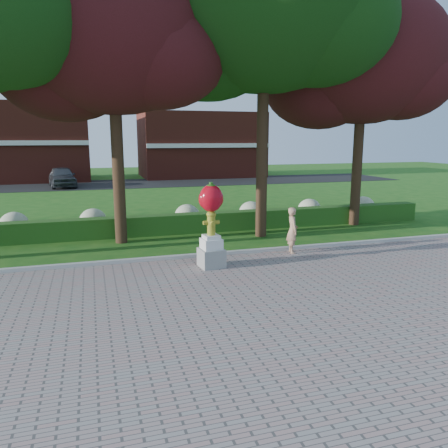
# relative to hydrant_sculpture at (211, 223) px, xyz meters

# --- Properties ---
(ground) EXTENTS (100.00, 100.00, 0.00)m
(ground) POSITION_rel_hydrant_sculpture_xyz_m (-0.41, -1.78, -1.41)
(ground) COLOR #1B5415
(ground) RESTS_ON ground
(walkway) EXTENTS (40.00, 14.00, 0.04)m
(walkway) POSITION_rel_hydrant_sculpture_xyz_m (-0.41, -5.78, -1.39)
(walkway) COLOR gray
(walkway) RESTS_ON ground
(curb) EXTENTS (40.00, 0.18, 0.15)m
(curb) POSITION_rel_hydrant_sculpture_xyz_m (-0.41, 1.22, -1.34)
(curb) COLOR #ADADA5
(curb) RESTS_ON ground
(lawn_hedge) EXTENTS (24.00, 0.70, 0.80)m
(lawn_hedge) POSITION_rel_hydrant_sculpture_xyz_m (-0.41, 5.22, -1.01)
(lawn_hedge) COLOR #174D16
(lawn_hedge) RESTS_ON ground
(hydrangea_row) EXTENTS (20.10, 1.10, 0.99)m
(hydrangea_row) POSITION_rel_hydrant_sculpture_xyz_m (0.17, 6.22, -0.86)
(hydrangea_row) COLOR #9CA67F
(hydrangea_row) RESTS_ON ground
(street) EXTENTS (50.00, 8.00, 0.02)m
(street) POSITION_rel_hydrant_sculpture_xyz_m (-0.41, 26.22, -1.40)
(street) COLOR black
(street) RESTS_ON ground
(building_left) EXTENTS (14.00, 8.00, 7.00)m
(building_left) POSITION_rel_hydrant_sculpture_xyz_m (-10.41, 32.22, 2.09)
(building_left) COLOR maroon
(building_left) RESTS_ON ground
(building_right) EXTENTS (12.00, 8.00, 6.40)m
(building_right) POSITION_rel_hydrant_sculpture_xyz_m (7.59, 32.22, 1.79)
(building_right) COLOR maroon
(building_right) RESTS_ON ground
(tree_mid_left) EXTENTS (8.25, 7.04, 10.69)m
(tree_mid_left) POSITION_rel_hydrant_sculpture_xyz_m (-2.51, 4.30, 5.89)
(tree_mid_left) COLOR black
(tree_mid_left) RESTS_ON ground
(tree_mid_right) EXTENTS (9.75, 8.32, 12.64)m
(tree_mid_right) POSITION_rel_hydrant_sculpture_xyz_m (2.97, 3.82, 7.22)
(tree_mid_right) COLOR black
(tree_mid_right) RESTS_ON ground
(tree_far_right) EXTENTS (7.88, 6.72, 10.21)m
(tree_far_right) POSITION_rel_hydrant_sculpture_xyz_m (8.00, 4.80, 5.55)
(tree_far_right) COLOR black
(tree_far_right) RESTS_ON ground
(hydrant_sculpture) EXTENTS (0.77, 0.77, 2.59)m
(hydrant_sculpture) POSITION_rel_hydrant_sculpture_xyz_m (0.00, 0.00, 0.00)
(hydrant_sculpture) COLOR gray
(hydrant_sculpture) RESTS_ON walkway
(woman) EXTENTS (0.47, 0.63, 1.57)m
(woman) POSITION_rel_hydrant_sculpture_xyz_m (3.09, 0.82, -0.59)
(woman) COLOR tan
(woman) RESTS_ON walkway
(parked_car) EXTENTS (2.55, 5.00, 1.63)m
(parked_car) POSITION_rel_hydrant_sculpture_xyz_m (-5.63, 25.18, -0.58)
(parked_car) COLOR #3C3F43
(parked_car) RESTS_ON street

